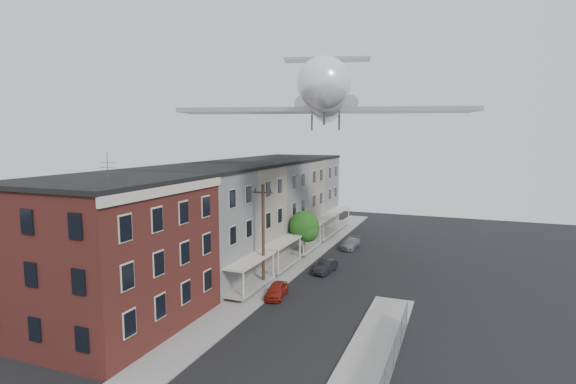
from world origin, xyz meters
name	(u,v)px	position (x,y,z in m)	size (l,w,h in m)	color
sidewalk_left	(290,268)	(-5.50, 24.00, 0.06)	(3.00, 62.00, 0.12)	gray
sidewalk_right	(359,381)	(5.50, 6.00, 0.06)	(3.00, 26.00, 0.12)	gray
curb_left	(303,269)	(-4.05, 24.00, 0.07)	(0.15, 62.00, 0.14)	gray
curb_right	(333,376)	(4.05, 6.00, 0.07)	(0.15, 26.00, 0.14)	gray
corner_building	(111,253)	(-12.00, 7.00, 5.16)	(10.31, 12.30, 12.15)	#391512
row_house_a	(190,227)	(-11.96, 16.50, 5.13)	(11.98, 7.00, 10.30)	slate
row_house_b	(229,214)	(-11.96, 23.50, 5.13)	(11.98, 7.00, 10.30)	#72695A
row_house_c	(258,205)	(-11.96, 30.50, 5.13)	(11.98, 7.00, 10.30)	slate
row_house_d	(281,197)	(-11.96, 37.50, 5.13)	(11.98, 7.00, 10.30)	#72695A
row_house_e	(299,191)	(-11.96, 44.50, 5.13)	(11.98, 7.00, 10.30)	slate
chainlink_fence	(385,380)	(7.00, 5.00, 1.00)	(0.06, 18.06, 1.90)	gray
utility_pole	(263,234)	(-5.60, 18.00, 4.67)	(1.80, 0.26, 9.00)	black
street_tree	(305,227)	(-5.27, 27.92, 3.45)	(3.22, 3.20, 5.20)	black
car_near	(276,290)	(-3.60, 16.15, 0.59)	(1.39, 3.47, 1.18)	maroon
car_mid	(326,266)	(-1.80, 24.06, 0.59)	(1.25, 3.60, 1.18)	black
car_far	(351,243)	(-1.80, 34.19, 0.58)	(1.63, 4.00, 1.16)	slate
airplane	(326,100)	(-2.27, 25.06, 16.48)	(26.25, 30.03, 8.67)	silver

